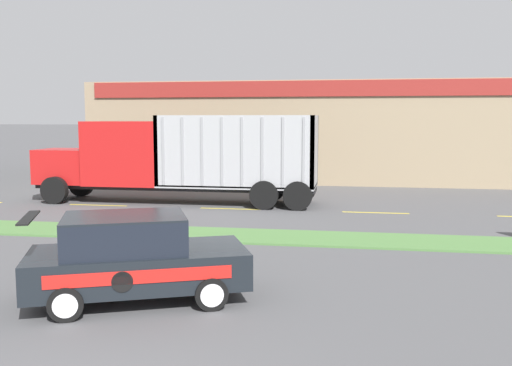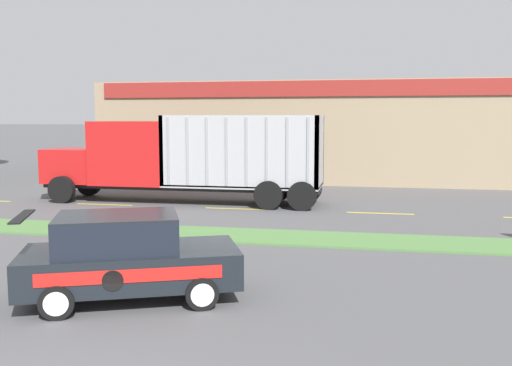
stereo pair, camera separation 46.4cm
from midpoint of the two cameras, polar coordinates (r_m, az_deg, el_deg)
The scene contains 7 objects.
grass_verge at distance 16.63m, azimuth -1.93°, elevation -5.31°, with size 120.00×2.00×0.06m, color #517F42.
centre_line_3 at distance 23.54m, azimuth -16.06°, elevation -2.14°, with size 2.40×0.14×0.01m, color yellow.
centre_line_4 at distance 21.75m, azimuth -3.12°, elevation -2.59°, with size 2.40×0.14×0.01m, color yellow.
centre_line_5 at distance 21.23m, azimuth 11.26°, elevation -2.93°, with size 2.40×0.14×0.01m, color yellow.
dump_truck_lead at distance 23.76m, azimuth -11.03°, elevation 2.25°, with size 11.62×2.60×3.55m.
rally_car at distance 11.07m, azimuth -13.27°, elevation -7.25°, with size 4.41×3.25×1.67m.
store_building_backdrop at distance 35.06m, azimuth 6.28°, elevation 5.23°, with size 24.96×12.10×5.37m.
Camera 1 is at (3.06, -5.03, 3.43)m, focal length 40.00 mm.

